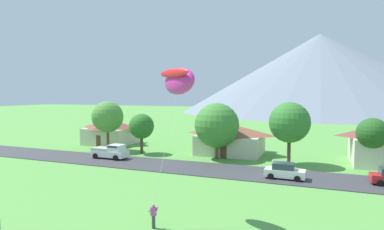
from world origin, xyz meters
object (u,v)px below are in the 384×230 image
object	(u,v)px
kite_flyer_with_kite	(178,82)
tree_center	(217,125)
tree_near_right	(289,122)
pickup_truck_white_west_side	(111,151)
house_right_center	(111,131)
house_left_center	(230,138)
tree_right_of_center	(372,133)
tree_left_of_center	(108,117)
parked_car_white_mid_west	(284,171)
tree_near_left	(142,126)

from	to	relation	value
kite_flyer_with_kite	tree_center	bearing A→B (deg)	98.81
tree_near_right	pickup_truck_white_west_side	bearing A→B (deg)	-167.45
pickup_truck_white_west_side	house_right_center	bearing A→B (deg)	125.22
house_left_center	tree_right_of_center	bearing A→B (deg)	-13.13
pickup_truck_white_west_side	kite_flyer_with_kite	bearing A→B (deg)	-41.99
tree_left_of_center	kite_flyer_with_kite	bearing A→B (deg)	-43.97
house_left_center	parked_car_white_mid_west	xyz separation A→B (m)	(9.03, -12.26, -1.48)
house_right_center	tree_left_of_center	xyz separation A→B (m)	(3.89, -6.26, 3.10)
house_left_center	tree_near_left	world-z (taller)	tree_near_left
house_left_center	house_right_center	distance (m)	22.72
house_left_center	tree_near_left	bearing A→B (deg)	-158.40
tree_near_right	pickup_truck_white_west_side	xyz separation A→B (m)	(-23.64, -5.26, -4.42)
kite_flyer_with_kite	house_right_center	bearing A→B (deg)	133.20
pickup_truck_white_west_side	kite_flyer_with_kite	size ratio (longest dim) A/B	0.47
tree_center	tree_left_of_center	bearing A→B (deg)	-178.40
house_left_center	parked_car_white_mid_west	world-z (taller)	house_left_center
tree_near_right	parked_car_white_mid_west	bearing A→B (deg)	-89.33
tree_right_of_center	house_right_center	bearing A→B (deg)	172.35
house_left_center	tree_center	distance (m)	5.19
tree_center	kite_flyer_with_kite	distance (m)	21.85
parked_car_white_mid_west	house_right_center	bearing A→B (deg)	156.97
house_left_center	tree_right_of_center	size ratio (longest dim) A/B	1.62
parked_car_white_mid_west	kite_flyer_with_kite	bearing A→B (deg)	-116.66
house_left_center	tree_right_of_center	distance (m)	19.04
house_left_center	pickup_truck_white_west_side	xyz separation A→B (m)	(-14.69, -10.11, -1.29)
tree_right_of_center	pickup_truck_white_west_side	xyz separation A→B (m)	(-33.12, -5.81, -3.37)
parked_car_white_mid_west	kite_flyer_with_kite	world-z (taller)	kite_flyer_with_kite
house_right_center	parked_car_white_mid_west	size ratio (longest dim) A/B	2.02
house_left_center	tree_right_of_center	xyz separation A→B (m)	(18.43, -4.30, 2.08)
house_left_center	parked_car_white_mid_west	distance (m)	15.30
house_left_center	pickup_truck_white_west_side	bearing A→B (deg)	-145.48
tree_near_right	kite_flyer_with_kite	xyz separation A→B (m)	(-6.55, -20.65, 4.55)
parked_car_white_mid_west	house_left_center	bearing A→B (deg)	126.38
house_right_center	tree_near_left	xyz separation A→B (m)	(10.03, -6.24, 1.80)
pickup_truck_white_west_side	tree_center	bearing A→B (deg)	21.91
house_right_center	kite_flyer_with_kite	world-z (taller)	kite_flyer_with_kite
house_right_center	tree_near_left	bearing A→B (deg)	-31.87
house_left_center	kite_flyer_with_kite	world-z (taller)	kite_flyer_with_kite
tree_near_right	tree_near_left	bearing A→B (deg)	-179.55
tree_left_of_center	parked_car_white_mid_west	distance (m)	29.13
tree_left_of_center	kite_flyer_with_kite	world-z (taller)	kite_flyer_with_kite
tree_right_of_center	tree_center	bearing A→B (deg)	-179.29
tree_right_of_center	house_left_center	bearing A→B (deg)	166.87
tree_left_of_center	pickup_truck_white_west_side	world-z (taller)	tree_left_of_center
house_left_center	kite_flyer_with_kite	xyz separation A→B (m)	(2.39, -25.49, 7.68)
tree_near_right	tree_right_of_center	bearing A→B (deg)	3.27
tree_near_left	parked_car_white_mid_west	xyz separation A→B (m)	(21.70, -7.25, -3.31)
house_right_center	tree_right_of_center	size ratio (longest dim) A/B	1.36
house_left_center	tree_left_of_center	distance (m)	19.71
tree_center	pickup_truck_white_west_side	world-z (taller)	tree_center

